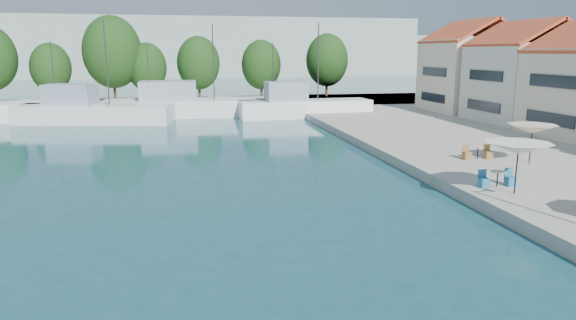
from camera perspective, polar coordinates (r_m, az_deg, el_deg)
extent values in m
cube|color=#9C948C|center=(66.88, -12.95, 6.01)|extent=(90.00, 16.00, 0.60)
cube|color=#99A79D|center=(161.25, -20.53, 11.62)|extent=(180.00, 40.00, 16.00)
cube|color=#99A79D|center=(185.50, 2.86, 11.68)|extent=(140.00, 40.00, 12.00)
cube|color=beige|center=(51.68, 24.85, 7.78)|extent=(8.00, 8.50, 7.00)
pyramid|color=#CC602D|center=(51.67, 25.37, 13.63)|extent=(8.40, 8.80, 1.80)
cube|color=beige|center=(59.15, 19.68, 8.82)|extent=(8.60, 8.50, 7.50)
pyramid|color=#CC602D|center=(59.17, 20.07, 14.18)|extent=(9.00, 8.80, 1.80)
cube|color=silver|center=(53.90, -20.65, 4.60)|extent=(15.46, 7.01, 2.20)
cube|color=#8290A1|center=(54.55, -23.03, 6.72)|extent=(5.03, 3.89, 2.00)
cylinder|color=#2D2D2D|center=(53.02, -19.53, 10.11)|extent=(0.12, 0.12, 8.00)
cylinder|color=#2D2D2D|center=(55.05, -24.64, 8.72)|extent=(0.10, 0.10, 6.00)
cube|color=silver|center=(57.08, -10.12, 5.55)|extent=(19.66, 5.51, 2.20)
cube|color=#8290A1|center=(56.95, -13.17, 7.53)|extent=(5.95, 4.04, 2.00)
cylinder|color=#2D2D2D|center=(56.80, -8.30, 10.74)|extent=(0.12, 0.12, 8.00)
cylinder|color=#2D2D2D|center=(56.96, -15.26, 9.45)|extent=(0.10, 0.10, 6.00)
cube|color=white|center=(55.22, 1.91, 5.52)|extent=(14.17, 4.10, 2.20)
cube|color=#8290A1|center=(54.50, -0.23, 7.66)|extent=(4.30, 2.94, 2.00)
cylinder|color=#2D2D2D|center=(55.28, 3.38, 10.81)|extent=(0.12, 0.12, 8.00)
cylinder|color=#2D2D2D|center=(54.08, -1.70, 9.74)|extent=(0.10, 0.10, 6.00)
cylinder|color=#3F2B19|center=(72.83, -24.68, 7.23)|extent=(0.36, 0.36, 3.29)
ellipsoid|color=#163811|center=(72.70, -24.87, 9.30)|extent=(5.01, 5.01, 6.26)
cylinder|color=#3F2B19|center=(69.77, -18.74, 8.14)|extent=(0.36, 0.36, 4.79)
ellipsoid|color=#163811|center=(69.66, -18.95, 11.28)|extent=(7.28, 7.28, 9.10)
cylinder|color=#3F2B19|center=(69.75, -15.30, 7.74)|extent=(0.36, 0.36, 3.31)
ellipsoid|color=#163811|center=(69.63, -15.42, 9.91)|extent=(5.03, 5.03, 6.29)
cylinder|color=#3F2B19|center=(70.03, -9.83, 8.15)|extent=(0.36, 0.36, 3.69)
ellipsoid|color=#163811|center=(69.91, -9.92, 10.57)|extent=(5.62, 5.62, 7.02)
cylinder|color=#3F2B19|center=(70.56, -2.97, 8.26)|extent=(0.36, 0.36, 3.50)
ellipsoid|color=#163811|center=(70.44, -3.00, 10.53)|extent=(5.31, 5.31, 6.64)
cylinder|color=#3F2B19|center=(74.50, 4.31, 8.60)|extent=(0.36, 0.36, 3.92)
ellipsoid|color=#163811|center=(74.38, 4.35, 11.01)|extent=(5.95, 5.95, 7.44)
cylinder|color=black|center=(25.08, 24.05, -0.86)|extent=(0.06, 0.06, 2.36)
cone|color=silver|center=(24.91, 24.23, 1.22)|extent=(2.97, 2.97, 0.50)
cylinder|color=black|center=(32.39, 25.38, 1.62)|extent=(0.06, 0.06, 2.25)
cone|color=beige|center=(32.26, 25.52, 3.14)|extent=(2.76, 2.76, 0.50)
cylinder|color=black|center=(26.26, 22.23, -1.98)|extent=(0.06, 0.06, 0.74)
cylinder|color=#C5B290|center=(26.18, 22.30, -1.20)|extent=(0.70, 0.70, 0.04)
cube|color=#23668E|center=(26.69, 23.46, -2.18)|extent=(0.42, 0.42, 0.46)
cube|color=#23668E|center=(25.91, 20.92, -2.38)|extent=(0.42, 0.42, 0.46)
cylinder|color=black|center=(32.60, 20.32, 0.74)|extent=(0.06, 0.06, 0.74)
cylinder|color=#C5B290|center=(32.53, 20.36, 1.38)|extent=(0.70, 0.70, 0.04)
cube|color=brown|center=(33.00, 21.33, 0.55)|extent=(0.42, 0.42, 0.46)
cube|color=brown|center=(32.26, 19.24, 0.45)|extent=(0.42, 0.42, 0.46)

